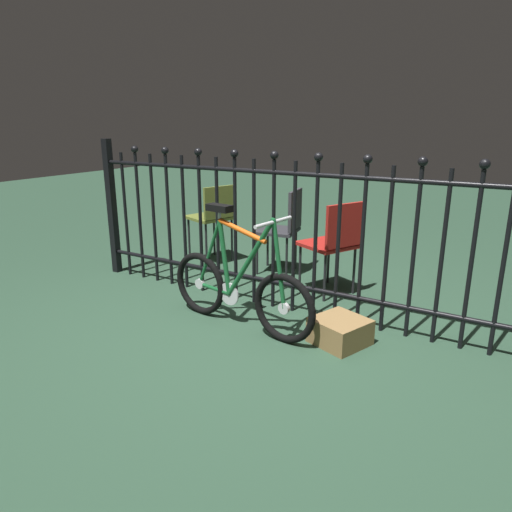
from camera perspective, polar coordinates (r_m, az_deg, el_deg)
ground_plane at (r=3.44m, az=-0.10°, el=-9.72°), size 20.00×20.00×0.00m
iron_fence at (r=3.71m, az=3.17°, el=3.37°), size 4.07×0.07×1.34m
bicycle at (r=3.46m, az=-2.14°, el=-3.94°), size 1.33×0.40×0.92m
chair_olive at (r=5.02m, az=-5.21°, el=5.16°), size 0.54×0.54×0.85m
chair_red at (r=4.11m, az=9.63°, el=2.05°), size 0.58×0.58×0.85m
chair_charcoal at (r=4.67m, az=3.57°, el=3.97°), size 0.45×0.45×0.86m
display_crate at (r=3.35m, az=10.29°, el=-9.08°), size 0.44×0.44×0.18m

